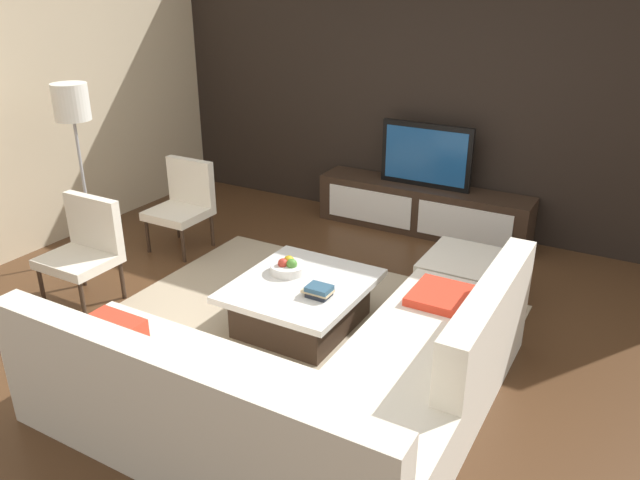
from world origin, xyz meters
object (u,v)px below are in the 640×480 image
Objects in this scene: floor_lamp at (73,114)px; accent_chair_near at (86,244)px; media_console at (422,209)px; television at (426,155)px; coffee_table at (302,303)px; fruit_bowl at (288,267)px; ottoman at (467,281)px; book_stack at (319,291)px; sectional_couch at (308,386)px; accent_chair_far at (184,200)px.

accent_chair_near is at bearing -42.84° from floor_lamp.
television is at bearing 90.00° from media_console.
media_console is 2.30m from coffee_table.
floor_lamp is at bearing 144.32° from accent_chair_near.
coffee_table is (-0.10, -2.30, -0.63)m from television.
coffee_table is 3.82× the size of fruit_bowl.
ottoman is 1.39m from book_stack.
book_stack is (0.40, -0.22, -0.00)m from fruit_bowl.
ottoman is (0.36, 1.98, -0.09)m from sectional_couch.
coffee_table is at bearing -2.17° from floor_lamp.
accent_chair_near is 1.22m from floor_lamp.
coffee_table is at bearing 123.09° from sectional_couch.
accent_chair_near is at bearing -152.03° from ottoman.
fruit_bowl reaches higher than media_console.
media_console reaches higher than book_stack.
television is 1.37× the size of ottoman.
accent_chair_near is at bearing -124.31° from television.
media_console is 10.55× the size of book_stack.
coffee_table is 1.87m from accent_chair_near.
book_stack is at bearing 115.85° from sectional_couch.
floor_lamp is 7.81× the size of book_stack.
ottoman reaches higher than coffee_table.
coffee_table is at bearing 151.48° from book_stack.
television is 1.10× the size of accent_chair_near.
coffee_table is 1.23× the size of accent_chair_far.
floor_lamp is (-2.49, -2.21, 1.14)m from media_console.
accent_chair_far is 2.21m from book_stack.
media_console is 3.31m from sectional_couch.
sectional_couch is at bearing -100.30° from ottoman.
accent_chair_far is at bearing -175.01° from ottoman.
media_console is at bearing 62.85° from accent_chair_near.
accent_chair_near is at bearing -124.31° from media_console.
floor_lamp is 5.94× the size of fruit_bowl.
ottoman is 3.29× the size of book_stack.
television reaches higher than ottoman.
television reaches higher than media_console.
sectional_couch is 2.89× the size of accent_chair_near.
floor_lamp is at bearing -119.97° from accent_chair_far.
floor_lamp reaches higher than accent_chair_near.
television reaches higher than coffee_table.
media_console reaches higher than coffee_table.
accent_chair_near is 0.52× the size of floor_lamp.
floor_lamp is 2.41m from fruit_bowl.
accent_chair_far is at bearing 157.76° from fruit_bowl.
media_console is 3.52m from floor_lamp.
television is 1.69m from ottoman.
accent_chair_far reaches higher than ottoman.
sectional_couch is 3.00m from accent_chair_far.
book_stack is (2.03, -0.88, -0.07)m from accent_chair_far.
coffee_table is 0.33m from book_stack.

